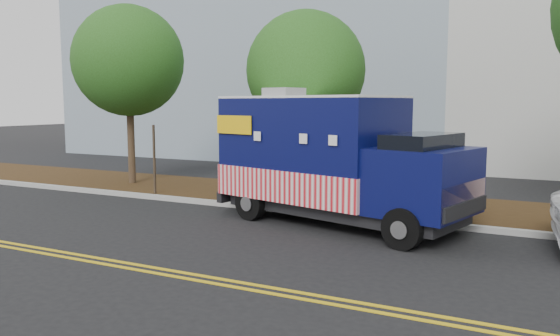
% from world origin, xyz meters
% --- Properties ---
extents(ground, '(120.00, 120.00, 0.00)m').
position_xyz_m(ground, '(0.00, 0.00, 0.00)').
color(ground, black).
rests_on(ground, ground).
extents(curb, '(120.00, 0.18, 0.15)m').
position_xyz_m(curb, '(0.00, 1.40, 0.07)').
color(curb, '#9E9E99').
rests_on(curb, ground).
extents(mulch_strip, '(120.00, 4.00, 0.15)m').
position_xyz_m(mulch_strip, '(0.00, 3.50, 0.07)').
color(mulch_strip, black).
rests_on(mulch_strip, ground).
extents(centerline_near, '(120.00, 0.10, 0.01)m').
position_xyz_m(centerline_near, '(0.00, -4.45, 0.01)').
color(centerline_near, gold).
rests_on(centerline_near, ground).
extents(centerline_far, '(120.00, 0.10, 0.01)m').
position_xyz_m(centerline_far, '(0.00, -4.70, 0.01)').
color(centerline_far, gold).
rests_on(centerline_far, ground).
extents(tree_a, '(4.01, 4.01, 6.62)m').
position_xyz_m(tree_a, '(-7.70, 3.16, 4.61)').
color(tree_a, '#38281C').
rests_on(tree_a, ground).
extents(tree_b, '(3.78, 3.78, 6.02)m').
position_xyz_m(tree_b, '(-0.91, 3.73, 4.12)').
color(tree_b, '#38281C').
rests_on(tree_b, ground).
extents(sign_post, '(0.06, 0.06, 2.40)m').
position_xyz_m(sign_post, '(-5.31, 1.57, 1.20)').
color(sign_post, '#473828').
rests_on(sign_post, ground).
extents(food_truck, '(7.04, 4.01, 3.51)m').
position_xyz_m(food_truck, '(1.11, 0.73, 1.59)').
color(food_truck, black).
rests_on(food_truck, ground).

